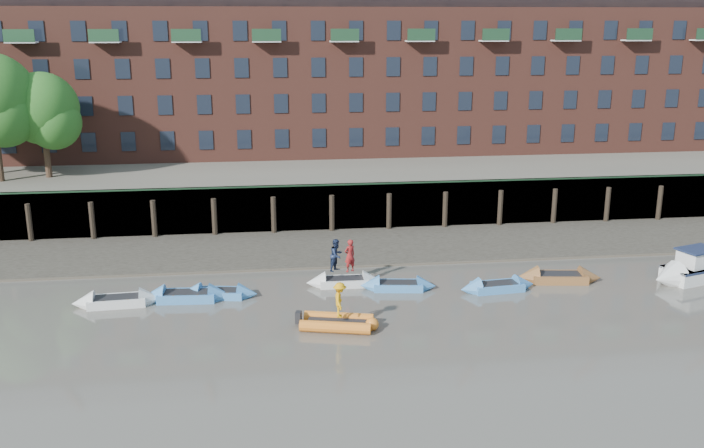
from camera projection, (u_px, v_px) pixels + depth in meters
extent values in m
plane|color=#5A564E|center=(431.00, 372.00, 31.09)|extent=(220.00, 220.00, 0.00)
cube|color=#3D382F|center=(368.00, 246.00, 48.31)|extent=(110.00, 8.00, 0.50)
cube|color=#4C4336|center=(377.00, 263.00, 45.06)|extent=(110.00, 1.60, 0.10)
cube|color=#2D2A26|center=(359.00, 206.00, 52.10)|extent=(110.00, 0.80, 3.20)
cylinder|color=black|center=(29.00, 223.00, 48.91)|extent=(0.36, 0.36, 2.60)
cylinder|color=black|center=(92.00, 221.00, 49.39)|extent=(0.36, 0.36, 2.60)
cylinder|color=black|center=(154.00, 219.00, 49.87)|extent=(0.36, 0.36, 2.60)
cylinder|color=black|center=(214.00, 217.00, 50.35)|extent=(0.36, 0.36, 2.60)
cylinder|color=black|center=(274.00, 215.00, 50.83)|extent=(0.36, 0.36, 2.60)
cylinder|color=black|center=(332.00, 214.00, 51.32)|extent=(0.36, 0.36, 2.60)
cylinder|color=black|center=(389.00, 212.00, 51.80)|extent=(0.36, 0.36, 2.60)
cylinder|color=black|center=(445.00, 210.00, 52.28)|extent=(0.36, 0.36, 2.60)
cylinder|color=black|center=(500.00, 208.00, 52.76)|extent=(0.36, 0.36, 2.60)
cylinder|color=black|center=(554.00, 207.00, 53.24)|extent=(0.36, 0.36, 2.60)
cylinder|color=black|center=(607.00, 205.00, 53.72)|extent=(0.36, 0.36, 2.60)
cylinder|color=black|center=(659.00, 203.00, 54.21)|extent=(0.36, 0.36, 2.60)
cube|color=#264C2D|center=(360.00, 184.00, 51.38)|extent=(110.00, 0.06, 0.10)
cube|color=#5E594D|center=(339.00, 169.00, 65.11)|extent=(110.00, 28.00, 3.20)
cube|color=brown|center=(337.00, 80.00, 64.06)|extent=(80.00, 10.00, 12.00)
cube|color=black|center=(8.00, 144.00, 57.24)|extent=(1.10, 0.12, 1.50)
cube|color=black|center=(49.00, 143.00, 57.60)|extent=(1.10, 0.12, 1.50)
cube|color=black|center=(89.00, 142.00, 57.96)|extent=(1.10, 0.12, 1.50)
cube|color=black|center=(128.00, 141.00, 58.32)|extent=(1.10, 0.12, 1.50)
cube|color=black|center=(167.00, 141.00, 58.68)|extent=(1.10, 0.12, 1.50)
cube|color=black|center=(206.00, 140.00, 59.04)|extent=(1.10, 0.12, 1.50)
cube|color=black|center=(244.00, 139.00, 59.40)|extent=(1.10, 0.12, 1.50)
cube|color=black|center=(282.00, 139.00, 59.77)|extent=(1.10, 0.12, 1.50)
cube|color=black|center=(319.00, 138.00, 60.13)|extent=(1.10, 0.12, 1.50)
cube|color=black|center=(356.00, 137.00, 60.49)|extent=(1.10, 0.12, 1.50)
cube|color=black|center=(392.00, 136.00, 60.85)|extent=(1.10, 0.12, 1.50)
cube|color=black|center=(428.00, 136.00, 61.21)|extent=(1.10, 0.12, 1.50)
cube|color=black|center=(464.00, 135.00, 61.57)|extent=(1.10, 0.12, 1.50)
cube|color=black|center=(499.00, 134.00, 61.93)|extent=(1.10, 0.12, 1.50)
cube|color=black|center=(533.00, 134.00, 62.29)|extent=(1.10, 0.12, 1.50)
cube|color=black|center=(568.00, 133.00, 62.66)|extent=(1.10, 0.12, 1.50)
cube|color=black|center=(601.00, 132.00, 63.02)|extent=(1.10, 0.12, 1.50)
cube|color=black|center=(635.00, 132.00, 63.38)|extent=(1.10, 0.12, 1.50)
cube|color=black|center=(668.00, 131.00, 63.74)|extent=(1.10, 0.12, 1.50)
cube|color=black|center=(701.00, 131.00, 64.10)|extent=(1.10, 0.12, 1.50)
cube|color=black|center=(4.00, 107.00, 56.50)|extent=(1.10, 0.12, 1.50)
cube|color=black|center=(45.00, 107.00, 56.86)|extent=(1.10, 0.12, 1.50)
cube|color=black|center=(85.00, 106.00, 57.22)|extent=(1.10, 0.12, 1.50)
cube|color=black|center=(126.00, 106.00, 57.58)|extent=(1.10, 0.12, 1.50)
cube|color=black|center=(165.00, 105.00, 57.94)|extent=(1.10, 0.12, 1.50)
cube|color=black|center=(204.00, 105.00, 58.30)|extent=(1.10, 0.12, 1.50)
cube|color=black|center=(243.00, 104.00, 58.66)|extent=(1.10, 0.12, 1.50)
cube|color=black|center=(281.00, 103.00, 59.03)|extent=(1.10, 0.12, 1.50)
cube|color=black|center=(319.00, 103.00, 59.39)|extent=(1.10, 0.12, 1.50)
cube|color=black|center=(356.00, 102.00, 59.75)|extent=(1.10, 0.12, 1.50)
cube|color=black|center=(393.00, 102.00, 60.11)|extent=(1.10, 0.12, 1.50)
cube|color=black|center=(429.00, 102.00, 60.47)|extent=(1.10, 0.12, 1.50)
cube|color=black|center=(465.00, 101.00, 60.83)|extent=(1.10, 0.12, 1.50)
cube|color=black|center=(500.00, 101.00, 61.19)|extent=(1.10, 0.12, 1.50)
cube|color=black|center=(535.00, 100.00, 61.55)|extent=(1.10, 0.12, 1.50)
cube|color=black|center=(570.00, 100.00, 61.92)|extent=(1.10, 0.12, 1.50)
cube|color=black|center=(604.00, 99.00, 62.28)|extent=(1.10, 0.12, 1.50)
cube|color=black|center=(638.00, 99.00, 62.64)|extent=(1.10, 0.12, 1.50)
cube|color=black|center=(672.00, 98.00, 63.00)|extent=(1.10, 0.12, 1.50)
cube|color=black|center=(41.00, 69.00, 56.12)|extent=(1.10, 0.12, 1.50)
cube|color=black|center=(82.00, 69.00, 56.48)|extent=(1.10, 0.12, 1.50)
cube|color=black|center=(123.00, 69.00, 56.84)|extent=(1.10, 0.12, 1.50)
cube|color=black|center=(163.00, 68.00, 57.20)|extent=(1.10, 0.12, 1.50)
cube|color=black|center=(202.00, 68.00, 57.56)|extent=(1.10, 0.12, 1.50)
cube|color=black|center=(241.00, 68.00, 57.92)|extent=(1.10, 0.12, 1.50)
cube|color=black|center=(280.00, 68.00, 58.29)|extent=(1.10, 0.12, 1.50)
cube|color=black|center=(318.00, 67.00, 58.65)|extent=(1.10, 0.12, 1.50)
cube|color=black|center=(356.00, 67.00, 59.01)|extent=(1.10, 0.12, 1.50)
cube|color=black|center=(393.00, 67.00, 59.37)|extent=(1.10, 0.12, 1.50)
cube|color=black|center=(430.00, 66.00, 59.73)|extent=(1.10, 0.12, 1.50)
cube|color=black|center=(466.00, 66.00, 60.09)|extent=(1.10, 0.12, 1.50)
cube|color=black|center=(502.00, 66.00, 60.45)|extent=(1.10, 0.12, 1.50)
cube|color=black|center=(538.00, 66.00, 60.81)|extent=(1.10, 0.12, 1.50)
cube|color=black|center=(573.00, 65.00, 61.17)|extent=(1.10, 0.12, 1.50)
cube|color=black|center=(607.00, 65.00, 61.54)|extent=(1.10, 0.12, 1.50)
cube|color=black|center=(642.00, 65.00, 61.90)|extent=(1.10, 0.12, 1.50)
cube|color=black|center=(675.00, 65.00, 62.26)|extent=(1.10, 0.12, 1.50)
cube|color=black|center=(37.00, 31.00, 55.38)|extent=(1.10, 0.12, 1.50)
cube|color=black|center=(78.00, 31.00, 55.74)|extent=(1.10, 0.12, 1.50)
cube|color=black|center=(120.00, 31.00, 56.10)|extent=(1.10, 0.12, 1.50)
cube|color=black|center=(160.00, 31.00, 56.46)|extent=(1.10, 0.12, 1.50)
cube|color=black|center=(200.00, 31.00, 56.82)|extent=(1.10, 0.12, 1.50)
cube|color=black|center=(240.00, 31.00, 57.18)|extent=(1.10, 0.12, 1.50)
cube|color=black|center=(279.00, 31.00, 57.55)|extent=(1.10, 0.12, 1.50)
cube|color=black|center=(318.00, 31.00, 57.91)|extent=(1.10, 0.12, 1.50)
cube|color=black|center=(356.00, 31.00, 58.27)|extent=(1.10, 0.12, 1.50)
cube|color=black|center=(394.00, 30.00, 58.63)|extent=(1.10, 0.12, 1.50)
cube|color=black|center=(431.00, 30.00, 58.99)|extent=(1.10, 0.12, 1.50)
cube|color=black|center=(468.00, 30.00, 59.35)|extent=(1.10, 0.12, 1.50)
cube|color=black|center=(504.00, 30.00, 59.71)|extent=(1.10, 0.12, 1.50)
cube|color=black|center=(540.00, 30.00, 60.07)|extent=(1.10, 0.12, 1.50)
cube|color=black|center=(575.00, 30.00, 60.43)|extent=(1.10, 0.12, 1.50)
cube|color=black|center=(611.00, 30.00, 60.80)|extent=(1.10, 0.12, 1.50)
cube|color=black|center=(645.00, 30.00, 61.16)|extent=(1.10, 0.12, 1.50)
cube|color=black|center=(679.00, 30.00, 61.52)|extent=(1.10, 0.12, 1.50)
cylinder|color=#3A281C|center=(46.00, 150.00, 53.38)|extent=(0.44, 0.44, 4.00)
sphere|color=#2B6720|center=(42.00, 108.00, 52.60)|extent=(5.12, 5.12, 5.12)
cube|color=silver|center=(117.00, 301.00, 38.28)|extent=(2.96, 1.48, 0.45)
cone|color=silver|center=(151.00, 299.00, 38.58)|extent=(1.20, 1.37, 1.30)
cone|color=silver|center=(83.00, 303.00, 37.97)|extent=(1.20, 1.37, 1.30)
cube|color=black|center=(117.00, 297.00, 38.22)|extent=(2.46, 1.13, 0.06)
cube|color=#4082C3|center=(187.00, 296.00, 38.95)|extent=(3.04, 1.52, 0.46)
cone|color=#4082C3|center=(220.00, 295.00, 39.06)|extent=(1.24, 1.41, 1.34)
cone|color=#4082C3|center=(154.00, 297.00, 38.85)|extent=(1.24, 1.41, 1.34)
cube|color=black|center=(187.00, 292.00, 38.90)|extent=(2.53, 1.16, 0.06)
cube|color=#4082C3|center=(219.00, 293.00, 39.43)|extent=(2.77, 1.61, 0.41)
cone|color=#4082C3|center=(248.00, 294.00, 39.36)|extent=(1.20, 1.33, 1.18)
cone|color=#4082C3|center=(191.00, 293.00, 39.50)|extent=(1.20, 1.33, 1.18)
cube|color=black|center=(219.00, 290.00, 39.38)|extent=(2.29, 1.25, 0.06)
cube|color=silver|center=(344.00, 282.00, 41.16)|extent=(2.73, 1.28, 0.42)
cone|color=silver|center=(372.00, 281.00, 41.31)|extent=(1.08, 1.24, 1.22)
cone|color=silver|center=(316.00, 283.00, 41.00)|extent=(1.08, 1.24, 1.22)
cube|color=black|center=(344.00, 278.00, 41.11)|extent=(2.27, 0.96, 0.06)
cube|color=#4082C3|center=(398.00, 286.00, 40.53)|extent=(2.78, 1.55, 0.41)
cone|color=#4082C3|center=(426.00, 286.00, 40.51)|extent=(1.18, 1.32, 1.19)
cone|color=#4082C3|center=(370.00, 286.00, 40.55)|extent=(1.18, 1.32, 1.19)
cube|color=black|center=(398.00, 283.00, 40.48)|extent=(2.30, 1.19, 0.06)
cube|color=#4082C3|center=(497.00, 287.00, 40.37)|extent=(2.84, 1.50, 0.43)
cone|color=#4082C3|center=(525.00, 285.00, 40.71)|extent=(1.18, 1.33, 1.23)
cone|color=#4082C3|center=(470.00, 289.00, 40.02)|extent=(1.18, 1.33, 1.23)
cube|color=black|center=(498.00, 283.00, 40.32)|extent=(2.35, 1.15, 0.06)
cube|color=brown|center=(559.00, 278.00, 41.75)|extent=(3.19, 1.77, 0.47)
cone|color=brown|center=(590.00, 278.00, 41.73)|extent=(1.35, 1.51, 1.37)
cone|color=brown|center=(527.00, 277.00, 41.77)|extent=(1.35, 1.51, 1.37)
cube|color=black|center=(559.00, 274.00, 41.69)|extent=(2.64, 1.36, 0.06)
cylinder|color=orange|center=(339.00, 318.00, 36.00)|extent=(3.39, 1.38, 0.55)
cylinder|color=orange|center=(335.00, 327.00, 34.87)|extent=(3.39, 1.38, 0.55)
sphere|color=orange|center=(372.00, 324.00, 35.23)|extent=(0.64, 0.64, 0.64)
cube|color=black|center=(337.00, 322.00, 35.44)|extent=(2.95, 1.63, 0.19)
cube|color=silver|center=(700.00, 272.00, 42.19)|extent=(4.83, 3.10, 0.82)
cone|color=silver|center=(666.00, 278.00, 41.13)|extent=(2.01, 2.20, 1.82)
cube|color=#19233F|center=(701.00, 266.00, 42.09)|extent=(4.84, 3.13, 0.12)
cube|color=silver|center=(698.00, 258.00, 41.81)|extent=(2.24, 1.88, 0.91)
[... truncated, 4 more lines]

